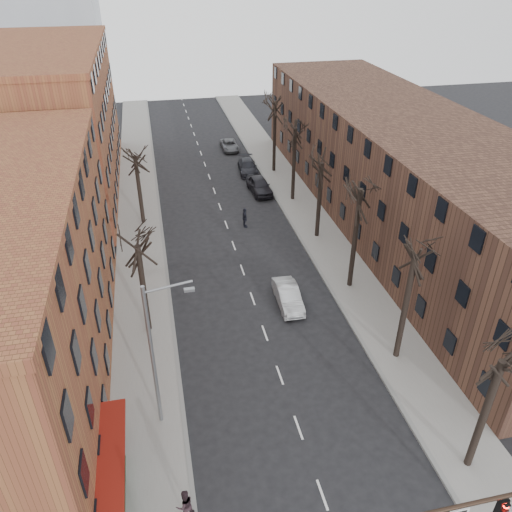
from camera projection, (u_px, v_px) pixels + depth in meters
sidewalk_left at (139, 218)px, 47.96m from camera, size 4.00×90.00×0.15m
sidewalk_right at (299, 203)px, 50.86m from camera, size 4.00×90.00×0.15m
building_left_far at (49, 125)px, 50.40m from camera, size 12.00×28.00×14.00m
building_right at (401, 169)px, 45.57m from camera, size 12.00×50.00×10.00m
awning_left at (119, 496)px, 23.57m from camera, size 1.20×7.00×0.15m
hedge at (115, 508)px, 22.38m from camera, size 0.80×6.00×1.00m
tree_right_a at (467, 465)px, 24.98m from camera, size 5.20×5.20×10.00m
tree_right_b at (396, 357)px, 31.65m from camera, size 5.20×5.20×10.80m
tree_right_c at (349, 286)px, 38.32m from camera, size 5.20×5.20×11.60m
tree_right_d at (317, 237)px, 44.99m from camera, size 5.20×5.20×10.00m
tree_right_e at (292, 200)px, 51.66m from camera, size 5.20×5.20×10.80m
tree_right_f at (274, 171)px, 58.33m from camera, size 5.20×5.20×11.60m
tree_left_a at (149, 330)px, 33.90m from camera, size 5.20×5.20×9.50m
tree_left_b at (144, 223)px, 47.24m from camera, size 5.20×5.20×9.50m
streetlight at (155, 352)px, 24.72m from camera, size 2.45×0.22×9.03m
silver_sedan at (288, 296)px, 36.00m from camera, size 1.62×4.41×1.44m
parked_car_near at (259, 185)px, 52.79m from camera, size 2.31×5.02×1.67m
parked_car_mid at (248, 167)px, 57.70m from camera, size 2.38×5.08×1.44m
parked_car_far at (229, 145)px, 64.38m from camera, size 2.05×4.40×1.22m
pedestrian_b at (185, 505)px, 22.12m from camera, size 0.99×0.87×1.71m
pedestrian_crossing at (245, 218)px, 46.06m from camera, size 0.54×1.15×1.91m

